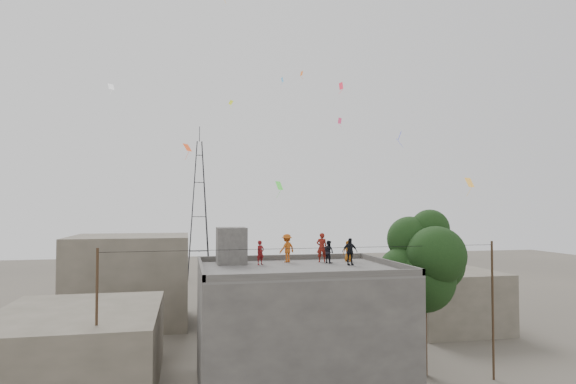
# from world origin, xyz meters

# --- Properties ---
(main_building) EXTENTS (10.00, 8.00, 6.10)m
(main_building) POSITION_xyz_m (0.00, 0.00, 3.05)
(main_building) COLOR #444240
(main_building) RESTS_ON ground
(parapet) EXTENTS (10.00, 8.00, 0.30)m
(parapet) POSITION_xyz_m (0.00, 0.00, 6.25)
(parapet) COLOR #444240
(parapet) RESTS_ON main_building
(stair_head_box) EXTENTS (1.60, 1.80, 2.00)m
(stair_head_box) POSITION_xyz_m (-3.20, 2.60, 7.10)
(stair_head_box) COLOR #444240
(stair_head_box) RESTS_ON main_building
(neighbor_west) EXTENTS (8.00, 10.00, 4.00)m
(neighbor_west) POSITION_xyz_m (-11.00, 2.00, 2.00)
(neighbor_west) COLOR #5A5447
(neighbor_west) RESTS_ON ground
(neighbor_north) EXTENTS (12.00, 9.00, 5.00)m
(neighbor_north) POSITION_xyz_m (2.00, 14.00, 2.50)
(neighbor_north) COLOR #444240
(neighbor_north) RESTS_ON ground
(neighbor_northwest) EXTENTS (9.00, 8.00, 7.00)m
(neighbor_northwest) POSITION_xyz_m (-10.00, 16.00, 3.50)
(neighbor_northwest) COLOR #5A5447
(neighbor_northwest) RESTS_ON ground
(neighbor_east) EXTENTS (7.00, 8.00, 4.40)m
(neighbor_east) POSITION_xyz_m (14.00, 10.00, 2.20)
(neighbor_east) COLOR #5A5447
(neighbor_east) RESTS_ON ground
(tree) EXTENTS (4.90, 4.60, 9.10)m
(tree) POSITION_xyz_m (7.37, 0.60, 6.10)
(tree) COLOR black
(tree) RESTS_ON ground
(utility_line) EXTENTS (20.12, 0.62, 7.40)m
(utility_line) POSITION_xyz_m (0.50, -1.25, 3.83)
(utility_line) COLOR black
(utility_line) RESTS_ON ground
(transmission_tower) EXTENTS (2.97, 2.97, 20.01)m
(transmission_tower) POSITION_xyz_m (-4.00, 40.00, 9.07)
(transmission_tower) COLOR black
(transmission_tower) RESTS_ON ground
(person_red_adult) EXTENTS (0.68, 0.52, 1.66)m
(person_red_adult) POSITION_xyz_m (1.92, 2.32, 6.93)
(person_red_adult) COLOR maroon
(person_red_adult) RESTS_ON main_building
(person_orange_child) EXTENTS (0.69, 0.62, 1.19)m
(person_orange_child) POSITION_xyz_m (3.51, 2.34, 6.70)
(person_orange_child) COLOR #A05512
(person_orange_child) RESTS_ON main_building
(person_dark_child) EXTENTS (0.70, 0.76, 1.26)m
(person_dark_child) POSITION_xyz_m (2.16, 1.77, 6.73)
(person_dark_child) COLOR black
(person_dark_child) RESTS_ON main_building
(person_dark_adult) EXTENTS (0.86, 0.38, 1.46)m
(person_dark_adult) POSITION_xyz_m (2.97, 0.52, 6.83)
(person_dark_adult) COLOR black
(person_dark_adult) RESTS_ON main_building
(person_orange_adult) EXTENTS (1.19, 1.04, 1.60)m
(person_orange_adult) POSITION_xyz_m (-0.04, 2.69, 6.90)
(person_orange_adult) COLOR #B35014
(person_orange_adult) RESTS_ON main_building
(person_red_child) EXTENTS (0.57, 0.52, 1.31)m
(person_red_child) POSITION_xyz_m (-1.71, 1.73, 6.76)
(person_red_child) COLOR maroon
(person_red_child) RESTS_ON main_building
(kites) EXTENTS (20.93, 17.31, 11.58)m
(kites) POSITION_xyz_m (0.57, 6.17, 15.70)
(kites) COLOR #DD4417
(kites) RESTS_ON ground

